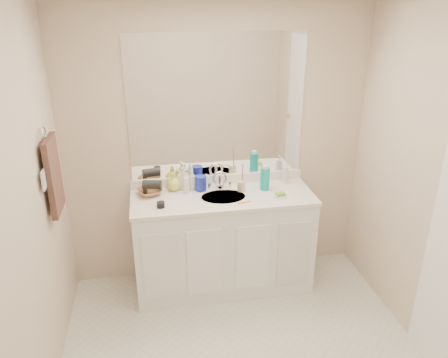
% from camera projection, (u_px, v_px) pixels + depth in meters
% --- Properties ---
extents(wall_back, '(2.60, 0.02, 2.40)m').
position_uv_depth(wall_back, '(217.00, 149.00, 3.76)').
color(wall_back, beige).
rests_on(wall_back, floor).
extents(wall_left, '(0.02, 2.60, 2.40)m').
position_uv_depth(wall_left, '(20.00, 238.00, 2.37)').
color(wall_left, beige).
rests_on(wall_left, floor).
extents(vanity_cabinet, '(1.50, 0.55, 0.85)m').
position_uv_depth(vanity_cabinet, '(223.00, 243.00, 3.81)').
color(vanity_cabinet, white).
rests_on(vanity_cabinet, floor).
extents(countertop, '(1.52, 0.57, 0.03)m').
position_uv_depth(countertop, '(223.00, 197.00, 3.64)').
color(countertop, white).
rests_on(countertop, vanity_cabinet).
extents(backsplash, '(1.52, 0.03, 0.08)m').
position_uv_depth(backsplash, '(218.00, 179.00, 3.85)').
color(backsplash, white).
rests_on(backsplash, countertop).
extents(sink_basin, '(0.37, 0.37, 0.02)m').
position_uv_depth(sink_basin, '(223.00, 198.00, 3.62)').
color(sink_basin, '#B6AC9F').
rests_on(sink_basin, countertop).
extents(faucet, '(0.02, 0.02, 0.11)m').
position_uv_depth(faucet, '(220.00, 182.00, 3.76)').
color(faucet, silver).
rests_on(faucet, countertop).
extents(mirror, '(1.48, 0.01, 1.20)m').
position_uv_depth(mirror, '(217.00, 108.00, 3.61)').
color(mirror, white).
rests_on(mirror, wall_back).
extents(blue_mug, '(0.11, 0.11, 0.13)m').
position_uv_depth(blue_mug, '(201.00, 183.00, 3.71)').
color(blue_mug, '#172AA3').
rests_on(blue_mug, countertop).
extents(tan_cup, '(0.07, 0.07, 0.09)m').
position_uv_depth(tan_cup, '(241.00, 186.00, 3.70)').
color(tan_cup, beige).
rests_on(tan_cup, countertop).
extents(toothbrush, '(0.02, 0.04, 0.21)m').
position_uv_depth(toothbrush, '(243.00, 174.00, 3.66)').
color(toothbrush, '#FF439F').
rests_on(toothbrush, tan_cup).
extents(mouthwash_bottle, '(0.09, 0.09, 0.19)m').
position_uv_depth(mouthwash_bottle, '(265.00, 179.00, 3.71)').
color(mouthwash_bottle, '#0DA79E').
rests_on(mouthwash_bottle, countertop).
extents(clear_pump_bottle, '(0.07, 0.07, 0.15)m').
position_uv_depth(clear_pump_bottle, '(285.00, 175.00, 3.85)').
color(clear_pump_bottle, silver).
rests_on(clear_pump_bottle, countertop).
extents(soap_dish, '(0.12, 0.11, 0.01)m').
position_uv_depth(soap_dish, '(280.00, 196.00, 3.61)').
color(soap_dish, silver).
rests_on(soap_dish, countertop).
extents(green_soap, '(0.08, 0.06, 0.02)m').
position_uv_depth(green_soap, '(280.00, 194.00, 3.60)').
color(green_soap, '#6DC22F').
rests_on(green_soap, soap_dish).
extents(orange_comb, '(0.12, 0.05, 0.00)m').
position_uv_depth(orange_comb, '(244.00, 202.00, 3.51)').
color(orange_comb, orange).
rests_on(orange_comb, countertop).
extents(dark_jar, '(0.07, 0.07, 0.04)m').
position_uv_depth(dark_jar, '(161.00, 205.00, 3.42)').
color(dark_jar, black).
rests_on(dark_jar, countertop).
extents(extra_white_bottle, '(0.06, 0.06, 0.14)m').
position_uv_depth(extra_white_bottle, '(187.00, 185.00, 3.65)').
color(extra_white_bottle, white).
rests_on(extra_white_bottle, countertop).
extents(soap_bottle_white, '(0.08, 0.08, 0.17)m').
position_uv_depth(soap_bottle_white, '(192.00, 180.00, 3.72)').
color(soap_bottle_white, silver).
rests_on(soap_bottle_white, countertop).
extents(soap_bottle_cream, '(0.10, 0.11, 0.20)m').
position_uv_depth(soap_bottle_cream, '(183.00, 178.00, 3.73)').
color(soap_bottle_cream, beige).
rests_on(soap_bottle_cream, countertop).
extents(soap_bottle_yellow, '(0.15, 0.15, 0.16)m').
position_uv_depth(soap_bottle_yellow, '(174.00, 181.00, 3.71)').
color(soap_bottle_yellow, '#DDDD56').
rests_on(soap_bottle_yellow, countertop).
extents(wicker_basket, '(0.26, 0.26, 0.05)m').
position_uv_depth(wicker_basket, '(150.00, 192.00, 3.64)').
color(wicker_basket, '#99673D').
rests_on(wicker_basket, countertop).
extents(hair_dryer, '(0.16, 0.10, 0.08)m').
position_uv_depth(hair_dryer, '(152.00, 184.00, 3.62)').
color(hair_dryer, black).
rests_on(hair_dryer, wicker_basket).
extents(towel_ring, '(0.01, 0.11, 0.11)m').
position_uv_depth(towel_ring, '(44.00, 135.00, 2.94)').
color(towel_ring, silver).
rests_on(towel_ring, wall_left).
extents(hand_towel, '(0.04, 0.32, 0.55)m').
position_uv_depth(hand_towel, '(54.00, 176.00, 3.06)').
color(hand_towel, '#35221C').
rests_on(hand_towel, towel_ring).
extents(switch_plate, '(0.01, 0.08, 0.13)m').
position_uv_depth(switch_plate, '(44.00, 180.00, 2.85)').
color(switch_plate, silver).
rests_on(switch_plate, wall_left).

